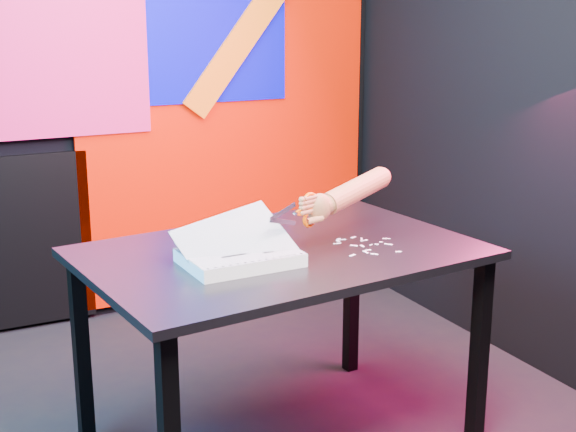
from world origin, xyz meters
TOP-DOWN VIEW (x-y plane):
  - room at (0.00, 0.00)m, footprint 3.01×3.01m
  - backdrop at (0.06, 1.46)m, footprint 2.88×0.05m
  - work_table at (0.21, -0.07)m, footprint 1.39×1.00m
  - printout_stack at (0.02, -0.15)m, footprint 0.38×0.28m
  - scissors at (0.27, -0.14)m, footprint 0.21×0.08m
  - hand_forearm at (0.48, -0.07)m, footprint 0.43×0.18m
  - paper_clippings at (0.49, -0.15)m, footprint 0.24×0.24m

SIDE VIEW (x-z plane):
  - work_table at x=0.21m, z-range 0.30..1.05m
  - paper_clippings at x=0.49m, z-range 0.75..0.75m
  - printout_stack at x=0.02m, z-range 0.68..0.87m
  - scissors at x=0.27m, z-range 0.83..0.96m
  - hand_forearm at x=0.48m, z-range 0.85..0.99m
  - backdrop at x=0.06m, z-range -0.08..2.00m
  - room at x=0.00m, z-range 0.00..2.71m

